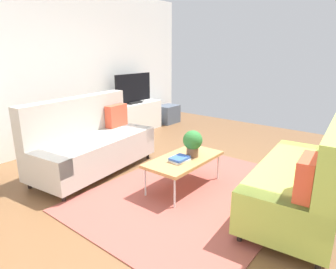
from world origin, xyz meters
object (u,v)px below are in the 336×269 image
object	(u,v)px
potted_plant	(193,142)
table_book_0	(180,160)
couch_green	(307,178)
storage_trunk	(168,114)
coffee_table	(184,160)
couch_beige	(91,143)
tv_console	(134,117)
bottle_0	(120,103)
vase_0	(111,103)
tv	(133,89)

from	to	relation	value
potted_plant	table_book_0	bearing A→B (deg)	173.19
couch_green	storage_trunk	distance (m)	4.52
coffee_table	couch_beige	bearing A→B (deg)	105.54
couch_beige	tv_console	world-z (taller)	couch_beige
bottle_0	tv_console	bearing A→B (deg)	5.46
table_book_0	bottle_0	distance (m)	2.83
couch_beige	bottle_0	bearing A→B (deg)	-152.61
potted_plant	bottle_0	size ratio (longest dim) A/B	2.35
tv_console	bottle_0	distance (m)	0.58
couch_beige	bottle_0	distance (m)	1.90
coffee_table	vase_0	bearing A→B (deg)	68.86
couch_green	coffee_table	bearing A→B (deg)	96.30
couch_beige	vase_0	world-z (taller)	couch_beige
vase_0	potted_plant	bearing A→B (deg)	-108.59
tv_console	tv	distance (m)	0.63
couch_green	tv_console	size ratio (longest dim) A/B	1.41
couch_green	bottle_0	size ratio (longest dim) A/B	13.14
tv	potted_plant	xyz separation A→B (m)	(-1.46, -2.55, -0.33)
table_book_0	coffee_table	bearing A→B (deg)	10.18
couch_beige	coffee_table	bearing A→B (deg)	98.62
couch_green	bottle_0	distance (m)	4.00
vase_0	bottle_0	bearing A→B (deg)	-29.14
storage_trunk	bottle_0	world-z (taller)	bottle_0
bottle_0	potted_plant	bearing A→B (deg)	-112.39
table_book_0	storage_trunk	bearing A→B (deg)	41.07
bottle_0	coffee_table	bearing A→B (deg)	-114.97
couch_green	coffee_table	size ratio (longest dim) A/B	1.79
tv	bottle_0	world-z (taller)	tv
tv_console	potted_plant	bearing A→B (deg)	-119.62
couch_beige	potted_plant	bearing A→B (deg)	102.06
couch_beige	coffee_table	size ratio (longest dim) A/B	1.81
coffee_table	tv	bearing A→B (deg)	57.81
table_book_0	vase_0	xyz separation A→B (m)	(1.12, 2.59, 0.28)
couch_beige	bottle_0	world-z (taller)	couch_beige
tv	bottle_0	xyz separation A→B (m)	(-0.42, -0.02, -0.24)
coffee_table	table_book_0	bearing A→B (deg)	-169.82
couch_green	table_book_0	distance (m)	1.46
coffee_table	storage_trunk	bearing A→B (deg)	42.14
tv	vase_0	distance (m)	0.63
couch_beige	table_book_0	distance (m)	1.47
tv	vase_0	size ratio (longest dim) A/B	6.50
couch_beige	bottle_0	xyz separation A→B (m)	(1.55, 1.06, 0.27)
storage_trunk	tv	bearing A→B (deg)	175.84
storage_trunk	couch_beige	bearing A→B (deg)	-161.99
couch_green	bottle_0	xyz separation A→B (m)	(0.86, 3.90, 0.27)
table_book_0	bottle_0	size ratio (longest dim) A/B	1.60
table_book_0	couch_beige	bearing A→B (deg)	100.43
tv_console	table_book_0	xyz separation A→B (m)	(-1.70, -2.54, 0.11)
tv	storage_trunk	world-z (taller)	tv
table_book_0	vase_0	size ratio (longest dim) A/B	1.56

